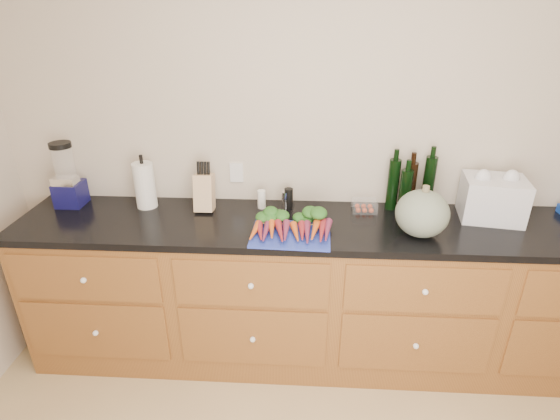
# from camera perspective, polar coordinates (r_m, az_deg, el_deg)

# --- Properties ---
(wall_back) EXTENTS (4.10, 0.05, 2.60)m
(wall_back) POSITION_cam_1_polar(r_m,az_deg,el_deg) (2.65, 7.33, 8.49)
(wall_back) COLOR beige
(wall_back) RESTS_ON ground
(cabinets) EXTENTS (3.60, 0.64, 0.90)m
(cabinets) POSITION_cam_1_polar(r_m,az_deg,el_deg) (2.73, 6.75, -10.94)
(cabinets) COLOR brown
(cabinets) RESTS_ON ground
(countertop) EXTENTS (3.64, 0.62, 0.04)m
(countertop) POSITION_cam_1_polar(r_m,az_deg,el_deg) (2.49, 7.28, -2.11)
(countertop) COLOR black
(countertop) RESTS_ON cabinets
(cutting_board) EXTENTS (0.43, 0.33, 0.01)m
(cutting_board) POSITION_cam_1_polar(r_m,az_deg,el_deg) (2.33, 1.41, -3.22)
(cutting_board) COLOR #2438AE
(cutting_board) RESTS_ON countertop
(carrots) EXTENTS (0.42, 0.31, 0.06)m
(carrots) POSITION_cam_1_polar(r_m,az_deg,el_deg) (2.35, 1.45, -2.09)
(carrots) COLOR #E45B1A
(carrots) RESTS_ON cutting_board
(squash) EXTENTS (0.28, 0.28, 0.25)m
(squash) POSITION_cam_1_polar(r_m,az_deg,el_deg) (2.40, 18.07, -0.44)
(squash) COLOR #5A6756
(squash) RESTS_ON countertop
(blender_appliance) EXTENTS (0.15, 0.15, 0.39)m
(blender_appliance) POSITION_cam_1_polar(r_m,az_deg,el_deg) (2.91, -26.05, 3.74)
(blender_appliance) COLOR #100E45
(blender_appliance) RESTS_ON countertop
(paper_towel) EXTENTS (0.12, 0.12, 0.28)m
(paper_towel) POSITION_cam_1_polar(r_m,az_deg,el_deg) (2.73, -17.25, 3.10)
(paper_towel) COLOR white
(paper_towel) RESTS_ON countertop
(knife_block) EXTENTS (0.11, 0.11, 0.22)m
(knife_block) POSITION_cam_1_polar(r_m,az_deg,el_deg) (2.62, -9.85, 2.27)
(knife_block) COLOR tan
(knife_block) RESTS_ON countertop
(grinder_salt) EXTENTS (0.05, 0.05, 0.11)m
(grinder_salt) POSITION_cam_1_polar(r_m,az_deg,el_deg) (2.62, -2.43, 1.42)
(grinder_salt) COLOR white
(grinder_salt) RESTS_ON countertop
(grinder_pepper) EXTENTS (0.05, 0.05, 0.13)m
(grinder_pepper) POSITION_cam_1_polar(r_m,az_deg,el_deg) (2.61, 1.13, 1.49)
(grinder_pepper) COLOR black
(grinder_pepper) RESTS_ON countertop
(canister_chrome) EXTENTS (0.05, 0.05, 0.11)m
(canister_chrome) POSITION_cam_1_polar(r_m,az_deg,el_deg) (2.61, 0.72, 1.31)
(canister_chrome) COLOR silver
(canister_chrome) RESTS_ON countertop
(tomato_box) EXTENTS (0.14, 0.11, 0.07)m
(tomato_box) POSITION_cam_1_polar(r_m,az_deg,el_deg) (2.63, 10.96, 0.54)
(tomato_box) COLOR white
(tomato_box) RESTS_ON countertop
(bottles) EXTENTS (0.27, 0.14, 0.33)m
(bottles) POSITION_cam_1_polar(r_m,az_deg,el_deg) (2.67, 16.56, 3.00)
(bottles) COLOR black
(bottles) RESTS_ON countertop
(grocery_bag) EXTENTS (0.36, 0.31, 0.24)m
(grocery_bag) POSITION_cam_1_polar(r_m,az_deg,el_deg) (2.74, 26.00, 1.35)
(grocery_bag) COLOR white
(grocery_bag) RESTS_ON countertop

